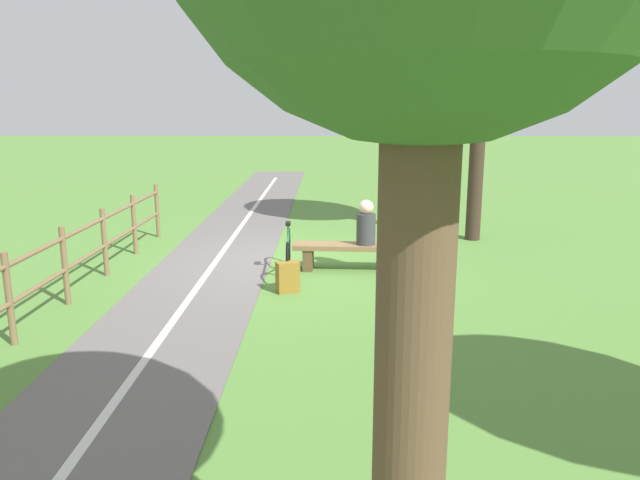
% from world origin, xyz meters
% --- Properties ---
extents(ground_plane, '(80.00, 80.00, 0.00)m').
position_xyz_m(ground_plane, '(0.00, 0.00, 0.00)').
color(ground_plane, '#548438').
extents(paved_path, '(2.38, 36.02, 0.02)m').
position_xyz_m(paved_path, '(1.33, 4.00, 0.01)').
color(paved_path, '#66605E').
rests_on(paved_path, ground_plane).
extents(path_centre_line, '(0.50, 32.00, 0.00)m').
position_xyz_m(path_centre_line, '(1.33, 4.00, 0.02)').
color(path_centre_line, silver).
rests_on(path_centre_line, paved_path).
extents(bench, '(1.97, 0.53, 0.44)m').
position_xyz_m(bench, '(-1.08, 0.47, 0.31)').
color(bench, brown).
rests_on(bench, ground_plane).
extents(person_seated, '(0.33, 0.33, 0.74)m').
position_xyz_m(person_seated, '(-1.30, 0.48, 0.78)').
color(person_seated, '#38383D').
rests_on(person_seated, bench).
extents(bicycle, '(0.11, 1.68, 0.85)m').
position_xyz_m(bicycle, '(-0.04, 0.82, 0.36)').
color(bicycle, black).
rests_on(bicycle, ground_plane).
extents(backpack, '(0.37, 0.31, 0.46)m').
position_xyz_m(backpack, '(-0.08, 1.67, 0.22)').
color(backpack, olive).
rests_on(backpack, ground_plane).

